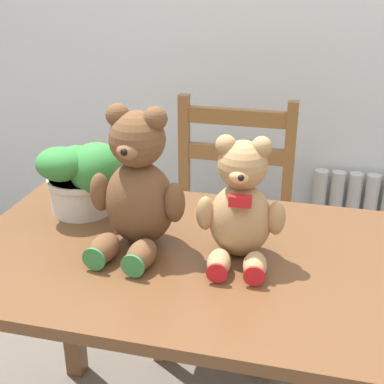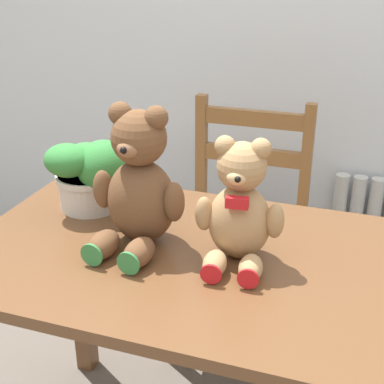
# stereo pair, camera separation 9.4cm
# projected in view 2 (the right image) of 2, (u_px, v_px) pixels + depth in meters

# --- Properties ---
(dining_table) EXTENTS (1.36, 0.70, 0.76)m
(dining_table) POSITION_uv_depth(u_px,v_px,m) (234.00, 300.00, 1.33)
(dining_table) COLOR brown
(dining_table) RESTS_ON ground_plane
(wooden_chair_behind) EXTENTS (0.45, 0.43, 0.94)m
(wooden_chair_behind) POSITION_uv_depth(u_px,v_px,m) (241.00, 231.00, 2.04)
(wooden_chair_behind) COLOR brown
(wooden_chair_behind) RESTS_ON ground_plane
(teddy_bear_left) EXTENTS (0.25, 0.25, 0.36)m
(teddy_bear_left) POSITION_uv_depth(u_px,v_px,m) (139.00, 186.00, 1.30)
(teddy_bear_left) COLOR brown
(teddy_bear_left) RESTS_ON dining_table
(teddy_bear_right) EXTENTS (0.21, 0.22, 0.30)m
(teddy_bear_right) POSITION_uv_depth(u_px,v_px,m) (240.00, 209.00, 1.24)
(teddy_bear_right) COLOR tan
(teddy_bear_right) RESTS_ON dining_table
(potted_plant) EXTENTS (0.23, 0.21, 0.21)m
(potted_plant) POSITION_uv_depth(u_px,v_px,m) (91.00, 173.00, 1.49)
(potted_plant) COLOR beige
(potted_plant) RESTS_ON dining_table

